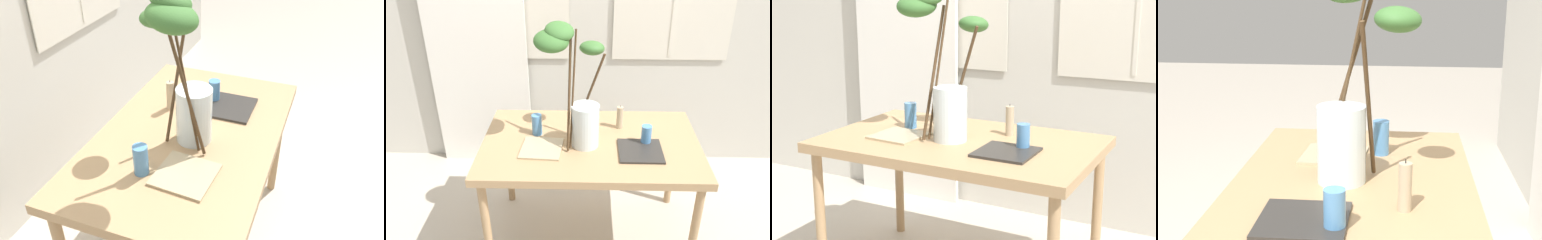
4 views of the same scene
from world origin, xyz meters
The scene contains 7 objects.
dining_table centered at (0.00, 0.00, 0.69)m, with size 1.33×0.83×0.76m.
vase_with_branches centered at (-0.09, -0.01, 1.11)m, with size 0.41×0.37×0.76m.
drinking_glass_blue_left centered at (-0.34, 0.08, 0.82)m, with size 0.06×0.06×0.14m, color #4C84BC.
drinking_glass_blue_right centered at (0.34, -0.01, 0.82)m, with size 0.06×0.06×0.12m, color #4C84BC.
plate_square_left centered at (-0.29, -0.10, 0.76)m, with size 0.24×0.24×0.01m, color tan.
plate_square_right centered at (0.29, -0.11, 0.76)m, with size 0.26×0.26×0.01m, color #2D2B28.
pillar_candle centered at (0.19, 0.18, 0.83)m, with size 0.04×0.04×0.16m.
Camera 4 is at (1.73, 0.16, 1.45)m, focal length 51.83 mm.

